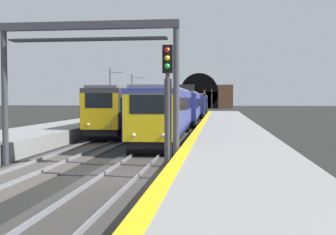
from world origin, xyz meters
TOP-DOWN VIEW (x-y plane):
  - ground_plane at (0.00, 0.00)m, footprint 320.00×320.00m
  - platform_right at (0.00, -4.56)m, footprint 112.00×4.87m
  - platform_right_edge_strip at (0.00, -2.37)m, footprint 112.00×0.50m
  - track_main_line at (0.00, 0.00)m, footprint 160.00×2.87m
  - track_adjacent_line at (0.00, 4.21)m, footprint 160.00×3.03m
  - train_main_approaching at (44.13, -0.00)m, footprint 78.16×3.26m
  - train_adjacent_platform at (30.14, 4.21)m, footprint 37.52×2.74m
  - railway_signal_near at (-0.30, -1.89)m, footprint 0.39×0.38m
  - railway_signal_mid at (40.05, -1.89)m, footprint 0.39×0.38m
  - railway_signal_far at (97.21, -1.89)m, footprint 0.39×0.38m
  - overhead_signal_gantry at (2.58, 2.10)m, footprint 0.70×8.34m
  - tunnel_portal at (112.41, 2.10)m, footprint 2.82×20.20m
  - catenary_mast_near at (58.14, 11.56)m, footprint 0.22×2.41m
  - catenary_mast_far at (42.92, 11.58)m, footprint 0.22×1.93m

SIDE VIEW (x-z plane):
  - ground_plane at x=0.00m, z-range 0.00..0.00m
  - track_adjacent_line at x=0.00m, z-range -0.06..0.15m
  - track_main_line at x=0.00m, z-range -0.06..0.15m
  - platform_right at x=0.00m, z-range 0.00..0.96m
  - platform_right_edge_strip at x=0.00m, z-range 0.96..0.97m
  - train_main_approaching at x=44.13m, z-range -0.16..4.59m
  - train_adjacent_platform at x=30.14m, z-range -0.16..4.78m
  - railway_signal_mid at x=40.05m, z-range 0.41..4.70m
  - railway_signal_near at x=-0.30m, z-range 0.55..5.68m
  - railway_signal_far at x=97.21m, z-range 0.57..6.21m
  - tunnel_portal at x=112.41m, z-range -2.04..9.27m
  - catenary_mast_far at x=42.92m, z-range 0.10..7.49m
  - catenary_mast_near at x=58.14m, z-range 0.12..7.52m
  - overhead_signal_gantry at x=2.58m, z-range 1.69..8.30m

